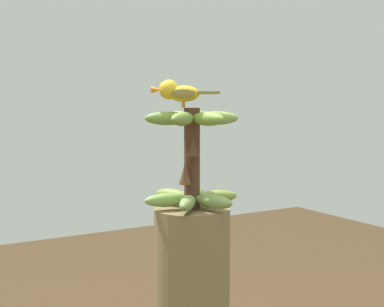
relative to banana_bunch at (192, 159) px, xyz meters
name	(u,v)px	position (x,y,z in m)	size (l,w,h in m)	color
banana_bunch	(192,159)	(0.00, 0.00, 0.00)	(0.28, 0.29, 0.29)	#4C2D1E
perched_bird	(177,92)	(0.01, 0.04, 0.19)	(0.15, 0.16, 0.08)	#C68933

